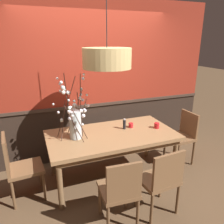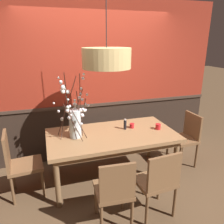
{
  "view_description": "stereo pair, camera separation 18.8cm",
  "coord_description": "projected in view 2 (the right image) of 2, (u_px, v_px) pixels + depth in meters",
  "views": [
    {
      "loc": [
        -1.08,
        -2.76,
        2.06
      ],
      "look_at": [
        0.0,
        0.0,
        1.07
      ],
      "focal_mm": 35.24,
      "sensor_mm": 36.0,
      "label": 1
    },
    {
      "loc": [
        -0.9,
        -2.82,
        2.06
      ],
      "look_at": [
        0.0,
        0.0,
        1.07
      ],
      "focal_mm": 35.24,
      "sensor_mm": 36.0,
      "label": 2
    }
  ],
  "objects": [
    {
      "name": "condiment_bottle",
      "position": [
        125.0,
        124.0,
        3.36
      ],
      "size": [
        0.04,
        0.04,
        0.17
      ],
      "color": "black",
      "rests_on": "dining_table"
    },
    {
      "name": "candle_holder_nearer_edge",
      "position": [
        132.0,
        126.0,
        3.42
      ],
      "size": [
        0.08,
        0.08,
        0.07
      ],
      "color": "red",
      "rests_on": "dining_table"
    },
    {
      "name": "chair_far_side_right",
      "position": [
        110.0,
        122.0,
        4.21
      ],
      "size": [
        0.43,
        0.4,
        0.98
      ],
      "color": "brown",
      "rests_on": "ground"
    },
    {
      "name": "candle_holder_nearer_center",
      "position": [
        158.0,
        127.0,
        3.37
      ],
      "size": [
        0.08,
        0.08,
        0.09
      ],
      "color": "red",
      "rests_on": "dining_table"
    },
    {
      "name": "dining_table",
      "position": [
        112.0,
        139.0,
        3.25
      ],
      "size": [
        1.87,
        0.99,
        0.74
      ],
      "color": "#997047",
      "rests_on": "ground"
    },
    {
      "name": "ground_plane",
      "position": [
        112.0,
        177.0,
        3.46
      ],
      "size": [
        24.0,
        24.0,
        0.0
      ],
      "primitive_type": "plane",
      "color": "brown"
    },
    {
      "name": "chair_head_east_end",
      "position": [
        186.0,
        136.0,
        3.69
      ],
      "size": [
        0.39,
        0.43,
        0.89
      ],
      "color": "brown",
      "rests_on": "ground"
    },
    {
      "name": "back_wall",
      "position": [
        97.0,
        83.0,
        3.8
      ],
      "size": [
        4.31,
        0.14,
        2.7
      ],
      "color": "#2D2119",
      "rests_on": "ground"
    },
    {
      "name": "chair_head_west_end",
      "position": [
        19.0,
        162.0,
        2.91
      ],
      "size": [
        0.47,
        0.45,
        0.94
      ],
      "color": "brown",
      "rests_on": "ground"
    },
    {
      "name": "chair_near_side_right",
      "position": [
        158.0,
        180.0,
        2.55
      ],
      "size": [
        0.47,
        0.43,
        0.88
      ],
      "color": "brown",
      "rests_on": "ground"
    },
    {
      "name": "vase_with_blossoms",
      "position": [
        75.0,
        120.0,
        3.04
      ],
      "size": [
        0.49,
        0.59,
        0.91
      ],
      "color": "silver",
      "rests_on": "dining_table"
    },
    {
      "name": "chair_near_side_left",
      "position": [
        115.0,
        190.0,
        2.39
      ],
      "size": [
        0.43,
        0.45,
        0.89
      ],
      "color": "brown",
      "rests_on": "ground"
    },
    {
      "name": "pendant_lamp",
      "position": [
        107.0,
        58.0,
        2.82
      ],
      "size": [
        0.63,
        0.63,
        1.0
      ],
      "color": "tan"
    }
  ]
}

